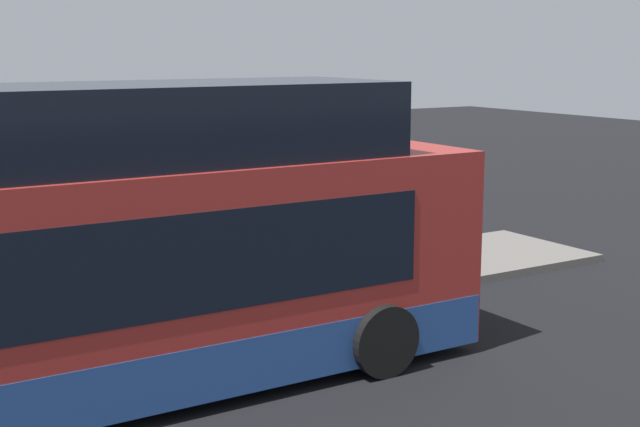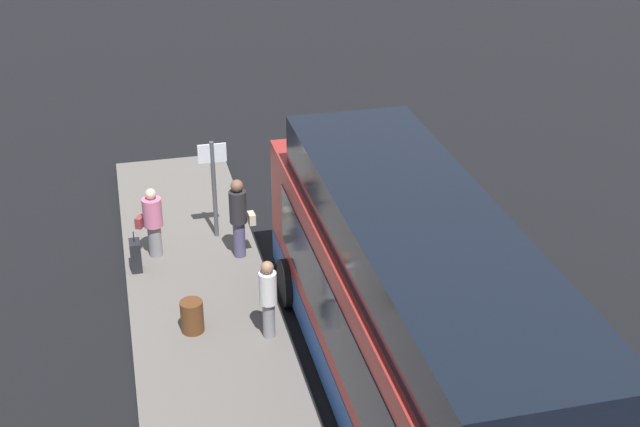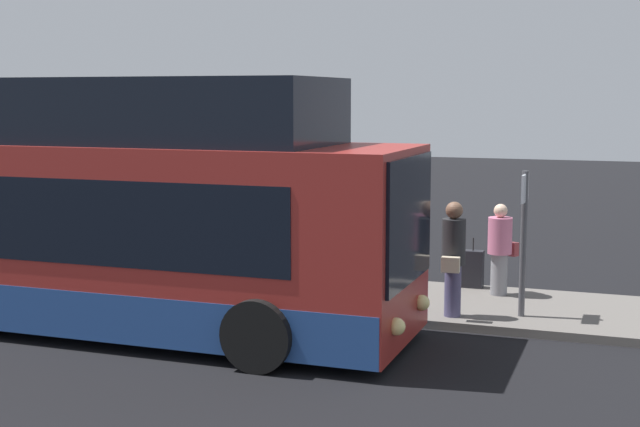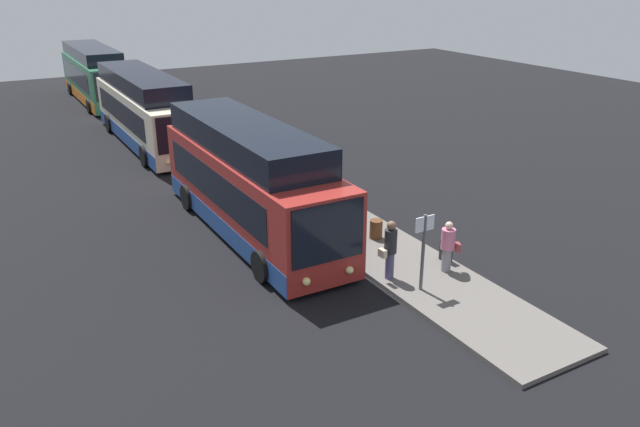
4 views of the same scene
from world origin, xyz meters
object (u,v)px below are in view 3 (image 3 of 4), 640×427
at_px(passenger_with_bags, 268,250).
at_px(suitcase, 473,269).
at_px(passenger_boarding, 500,247).
at_px(passenger_waiting, 453,254).
at_px(trash_bin, 324,270).
at_px(bus_lead, 76,217).
at_px(sign_post, 524,226).

distance_m(passenger_with_bags, suitcase, 3.88).
bearing_deg(passenger_with_bags, passenger_boarding, -110.79).
height_order(passenger_waiting, passenger_with_bags, passenger_waiting).
relative_size(passenger_with_bags, trash_bin, 2.50).
distance_m(passenger_with_bags, trash_bin, 1.59).
height_order(bus_lead, sign_post, bus_lead).
relative_size(bus_lead, passenger_boarding, 6.64).
xyz_separation_m(passenger_waiting, passenger_with_bags, (-3.15, -0.05, -0.11)).
relative_size(passenger_boarding, sign_post, 0.70).
relative_size(passenger_with_bags, sign_post, 0.70).
distance_m(bus_lead, passenger_boarding, 7.22).
relative_size(passenger_with_bags, suitcase, 1.76).
bearing_deg(passenger_with_bags, suitcase, -101.21).
xyz_separation_m(passenger_waiting, trash_bin, (-2.64, 1.34, -0.68)).
bearing_deg(passenger_waiting, sign_post, -162.45).
bearing_deg(passenger_waiting, bus_lead, 16.41).
xyz_separation_m(passenger_boarding, trash_bin, (-3.11, -0.48, -0.53)).
relative_size(suitcase, sign_post, 0.40).
distance_m(passenger_boarding, suitcase, 0.87).
relative_size(sign_post, trash_bin, 3.57).
bearing_deg(sign_post, passenger_boarding, 111.54).
distance_m(passenger_waiting, suitcase, 2.35).
bearing_deg(passenger_boarding, passenger_with_bags, -124.02).
height_order(passenger_with_bags, sign_post, sign_post).
xyz_separation_m(bus_lead, passenger_boarding, (6.09, 3.80, -0.74)).
xyz_separation_m(passenger_with_bags, trash_bin, (0.51, 1.39, -0.57)).
height_order(suitcase, trash_bin, suitcase).
height_order(bus_lead, passenger_boarding, bus_lead).
bearing_deg(sign_post, passenger_waiting, -159.45).
xyz_separation_m(bus_lead, trash_bin, (2.98, 3.32, -1.27)).
xyz_separation_m(passenger_boarding, suitcase, (-0.55, 0.44, -0.51)).
relative_size(passenger_boarding, suitcase, 1.75).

